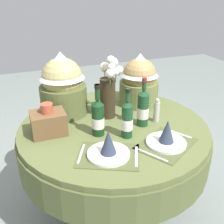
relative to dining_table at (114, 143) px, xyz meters
The scene contains 12 objects.
ground 0.59m from the dining_table, ahead, with size 8.00×8.00×0.00m, color gray.
dining_table is the anchor object (origin of this frame).
place_setting_left 0.42m from the dining_table, 115.63° to the right, with size 0.42×0.38×0.16m.
place_setting_right 0.45m from the dining_table, 59.44° to the right, with size 0.42×0.40×0.16m.
flower_vase 0.39m from the dining_table, 84.03° to the left, with size 0.18×0.20×0.45m.
wine_bottle_left 0.32m from the dining_table, 147.76° to the right, with size 0.08×0.08×0.34m.
wine_bottle_centre 0.34m from the dining_table, 21.93° to the right, with size 0.08×0.08×0.33m.
wine_bottle_rear 0.33m from the dining_table, 83.52° to the right, with size 0.07×0.07×0.32m.
pepper_mill 0.38m from the dining_table, 11.35° to the right, with size 0.04×0.04×0.17m.
gift_tub_back_left 0.56m from the dining_table, 132.11° to the left, with size 0.34×0.34×0.46m.
gift_tub_back_right 0.55m from the dining_table, 40.25° to the left, with size 0.30×0.30×0.40m.
woven_basket_side_left 0.49m from the dining_table, behind, with size 0.21×0.17×0.21m.
Camera 1 is at (-0.58, -1.49, 1.60)m, focal length 42.78 mm.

